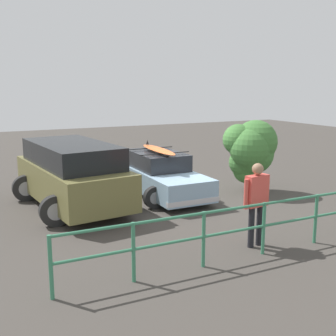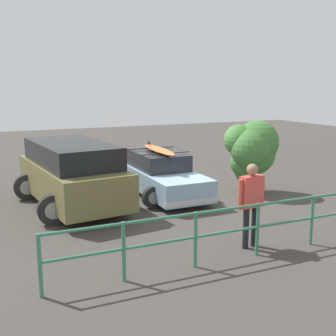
% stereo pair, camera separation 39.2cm
% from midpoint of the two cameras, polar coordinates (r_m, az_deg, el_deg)
% --- Properties ---
extents(ground_plane, '(44.00, 44.00, 0.02)m').
position_cam_midpoint_polar(ground_plane, '(13.07, 2.25, -4.02)').
color(ground_plane, '#423D38').
rests_on(ground_plane, ground).
extents(sedan_car, '(2.27, 4.48, 1.61)m').
position_cam_midpoint_polar(sedan_car, '(13.35, -0.31, -0.85)').
color(sedan_car, '#8CADC6').
rests_on(sedan_car, ground).
extents(suv_car, '(3.01, 4.89, 1.84)m').
position_cam_midpoint_polar(suv_car, '(12.22, -11.98, -0.70)').
color(suv_car, brown).
rests_on(suv_car, ground).
extents(person_bystander, '(0.70, 0.27, 1.82)m').
position_cam_midpoint_polar(person_bystander, '(9.06, 12.44, -3.96)').
color(person_bystander, black).
rests_on(person_bystander, ground).
extents(railing_fence, '(8.60, 0.16, 1.10)m').
position_cam_midpoint_polar(railing_fence, '(8.78, 13.34, -7.06)').
color(railing_fence, '#387F5B').
rests_on(railing_fence, ground).
extents(bush_near_left, '(1.72, 1.50, 2.34)m').
position_cam_midpoint_polar(bush_near_left, '(13.62, 12.03, 2.41)').
color(bush_near_left, '#4C3828').
rests_on(bush_near_left, ground).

